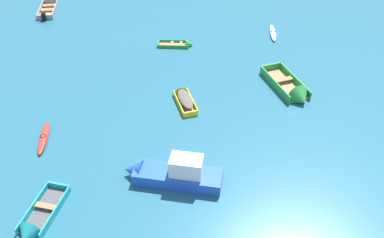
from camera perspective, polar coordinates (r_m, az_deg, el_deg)
name	(u,v)px	position (r m, az deg, el deg)	size (l,w,h in m)	color
rowboat_green_cluster_outer	(293,92)	(27.72, 13.86, 3.73)	(3.00, 4.86, 1.48)	#99754C
rowboat_turquoise_back_row_right	(34,225)	(20.62, -21.16, -13.62)	(1.93, 3.61, 1.12)	#4C4C51
rowboat_yellow_far_left	(183,97)	(26.38, -1.30, 3.07)	(1.71, 3.07, 0.87)	#99754C
kayak_white_back_row_center	(272,33)	(35.08, 11.11, 11.75)	(0.67, 2.96, 0.28)	white
motor_launch_blue_outer_right	(171,173)	(20.94, -2.92, -7.54)	(5.19, 2.15, 1.90)	blue
kayak_red_midfield_right	(43,138)	(25.01, -20.10, -2.47)	(0.82, 2.96, 0.28)	red
rowboat_green_foreground_center	(182,44)	(32.69, -1.34, 10.36)	(2.82, 1.08, 0.85)	#99754C
rowboat_grey_far_right	(49,5)	(41.44, -19.37, 14.73)	(1.74, 4.24, 1.26)	#99754C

